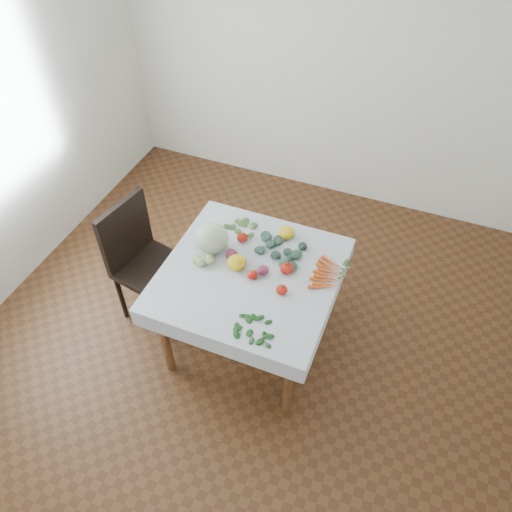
% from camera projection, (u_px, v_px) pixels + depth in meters
% --- Properties ---
extents(ground, '(4.00, 4.00, 0.00)m').
position_uv_depth(ground, '(251.00, 339.00, 3.78)').
color(ground, '#57341B').
extents(back_wall, '(4.00, 0.04, 2.70)m').
position_uv_depth(back_wall, '(342.00, 58.00, 4.11)').
color(back_wall, white).
rests_on(back_wall, ground).
extents(table, '(1.00, 1.00, 0.75)m').
position_uv_depth(table, '(250.00, 283.00, 3.32)').
color(table, brown).
rests_on(table, ground).
extents(tablecloth, '(1.12, 1.12, 0.01)m').
position_uv_depth(tablecloth, '(250.00, 273.00, 3.24)').
color(tablecloth, white).
rests_on(tablecloth, table).
extents(chair, '(0.53, 0.53, 1.00)m').
position_uv_depth(chair, '(141.00, 255.00, 3.61)').
color(chair, black).
rests_on(chair, ground).
extents(cabbage, '(0.27, 0.27, 0.20)m').
position_uv_depth(cabbage, '(212.00, 238.00, 3.32)').
color(cabbage, silver).
rests_on(cabbage, tablecloth).
extents(tomato_a, '(0.10, 0.10, 0.07)m').
position_uv_depth(tomato_a, '(242.00, 237.00, 3.42)').
color(tomato_a, red).
rests_on(tomato_a, tablecloth).
extents(tomato_b, '(0.08, 0.08, 0.06)m').
position_uv_depth(tomato_b, '(282.00, 290.00, 3.10)').
color(tomato_b, red).
rests_on(tomato_b, tablecloth).
extents(tomato_c, '(0.09, 0.09, 0.06)m').
position_uv_depth(tomato_c, '(252.00, 275.00, 3.19)').
color(tomato_c, red).
rests_on(tomato_c, tablecloth).
extents(tomato_d, '(0.11, 0.11, 0.08)m').
position_uv_depth(tomato_d, '(287.00, 268.00, 3.22)').
color(tomato_d, red).
rests_on(tomato_d, tablecloth).
extents(heirloom_back, '(0.14, 0.14, 0.08)m').
position_uv_depth(heirloom_back, '(287.00, 233.00, 3.45)').
color(heirloom_back, yellow).
rests_on(heirloom_back, tablecloth).
extents(heirloom_front, '(0.14, 0.14, 0.09)m').
position_uv_depth(heirloom_front, '(236.00, 263.00, 3.24)').
color(heirloom_front, yellow).
rests_on(heirloom_front, tablecloth).
extents(onion_a, '(0.10, 0.10, 0.07)m').
position_uv_depth(onion_a, '(232.00, 255.00, 3.30)').
color(onion_a, '#5A193C').
rests_on(onion_a, tablecloth).
extents(onion_b, '(0.10, 0.10, 0.07)m').
position_uv_depth(onion_b, '(263.00, 270.00, 3.21)').
color(onion_b, '#5A193C').
rests_on(onion_b, tablecloth).
extents(tomatillo_cluster, '(0.18, 0.11, 0.05)m').
position_uv_depth(tomatillo_cluster, '(207.00, 259.00, 3.29)').
color(tomatillo_cluster, '#9DB769').
rests_on(tomatillo_cluster, tablecloth).
extents(carrot_bunch, '(0.18, 0.31, 0.03)m').
position_uv_depth(carrot_bunch, '(328.00, 275.00, 3.21)').
color(carrot_bunch, orange).
rests_on(carrot_bunch, tablecloth).
extents(kale_bunch, '(0.33, 0.25, 0.04)m').
position_uv_depth(kale_bunch, '(279.00, 250.00, 3.35)').
color(kale_bunch, '#355843').
rests_on(kale_bunch, tablecloth).
extents(basil_bunch, '(0.24, 0.19, 0.01)m').
position_uv_depth(basil_bunch, '(256.00, 329.00, 2.92)').
color(basil_bunch, '#184F19').
rests_on(basil_bunch, tablecloth).
extents(dill_bunch, '(0.21, 0.15, 0.02)m').
position_uv_depth(dill_bunch, '(242.00, 226.00, 3.54)').
color(dill_bunch, '#5C873D').
rests_on(dill_bunch, tablecloth).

